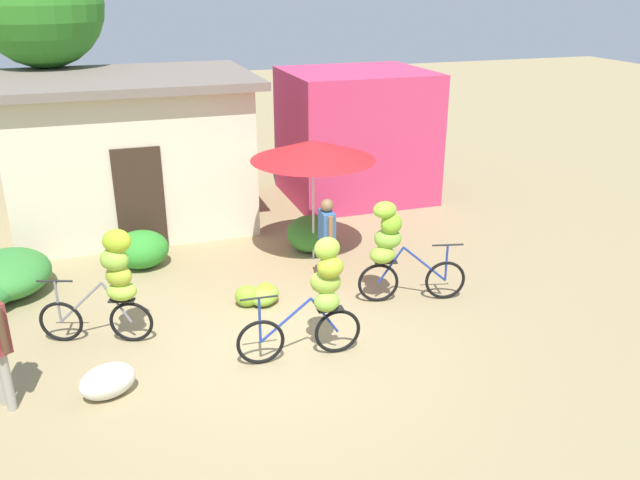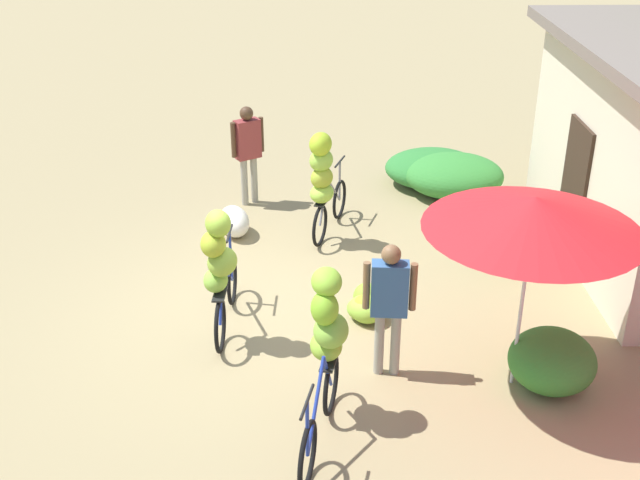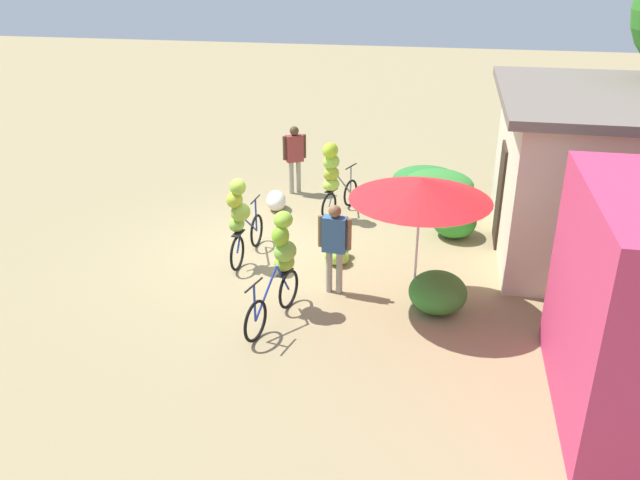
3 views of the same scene
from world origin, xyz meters
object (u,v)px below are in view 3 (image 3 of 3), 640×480
bicycle_center_loaded (281,259)px  market_umbrella (421,189)px  person_bystander (335,240)px  building_low (595,173)px  person_vendor (295,153)px  bicycle_near_pile (240,215)px  bicycle_leftmost (333,174)px  banana_pile_on_ground (337,254)px  produce_sack (276,201)px

bicycle_center_loaded → market_umbrella: bearing=107.0°
market_umbrella → bicycle_center_loaded: market_umbrella is taller
bicycle_center_loaded → person_bystander: 1.11m
building_low → person_vendor: bearing=-107.5°
bicycle_near_pile → person_bystander: bicycle_near_pile is taller
market_umbrella → bicycle_leftmost: market_umbrella is taller
bicycle_leftmost → banana_pile_on_ground: (2.20, 0.49, -0.84)m
bicycle_near_pile → bicycle_center_loaded: (1.61, 1.18, -0.01)m
market_umbrella → bicycle_near_pile: 3.57m
market_umbrella → banana_pile_on_ground: bearing=-132.1°
bicycle_near_pile → person_bystander: size_ratio=1.08×
banana_pile_on_ground → building_low: bearing=108.7°
bicycle_leftmost → banana_pile_on_ground: 2.41m
bicycle_leftmost → person_bystander: (3.36, 0.63, -0.02)m
market_umbrella → banana_pile_on_ground: market_umbrella is taller
market_umbrella → building_low: bearing=133.2°
building_low → person_vendor: building_low is taller
market_umbrella → person_vendor: 5.98m
market_umbrella → produce_sack: size_ratio=3.20×
banana_pile_on_ground → produce_sack: (-2.40, -1.83, 0.06)m
bicycle_near_pile → bicycle_center_loaded: size_ratio=1.01×
bicycle_center_loaded → person_vendor: (-5.59, -1.10, 0.03)m
produce_sack → person_bystander: (3.57, 1.97, 0.76)m
market_umbrella → person_vendor: market_umbrella is taller
produce_sack → person_vendor: 1.42m
person_vendor → bicycle_center_loaded: bearing=11.1°
bicycle_leftmost → produce_sack: size_ratio=2.47×
bicycle_leftmost → produce_sack: 1.57m
banana_pile_on_ground → person_bystander: bearing=7.1°
bicycle_near_pile → banana_pile_on_ground: 1.97m
bicycle_leftmost → bicycle_near_pile: size_ratio=0.99×
bicycle_leftmost → produce_sack: bearing=-98.5°
bicycle_leftmost → person_bystander: bearing=10.6°
bicycle_center_loaded → person_vendor: 5.70m
market_umbrella → produce_sack: bearing=-138.4°
bicycle_leftmost → banana_pile_on_ground: size_ratio=2.07×
building_low → market_umbrella: (2.96, -3.15, 0.50)m
banana_pile_on_ground → bicycle_center_loaded: bearing=-15.7°
banana_pile_on_ground → produce_sack: produce_sack is taller
building_low → produce_sack: 6.69m
bicycle_leftmost → bicycle_center_loaded: 4.22m
market_umbrella → bicycle_near_pile: market_umbrella is taller
market_umbrella → banana_pile_on_ground: 2.80m
bicycle_center_loaded → banana_pile_on_ground: 2.25m
person_vendor → person_bystander: size_ratio=1.02×
bicycle_near_pile → banana_pile_on_ground: (-0.41, 1.74, -0.82)m
market_umbrella → bicycle_center_loaded: size_ratio=1.30×
banana_pile_on_ground → produce_sack: bearing=-142.7°
bicycle_near_pile → produce_sack: size_ratio=2.49×
market_umbrella → person_vendor: size_ratio=1.36×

